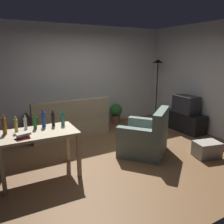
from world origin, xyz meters
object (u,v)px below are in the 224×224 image
(tv, at_px, (186,104))
(bottle_squat, at_px, (16,126))
(bottle_blue, at_px, (43,119))
(couch, at_px, (69,123))
(tv_stand, at_px, (185,121))
(book_stack, at_px, (23,135))
(desk, at_px, (38,138))
(bottle_green, at_px, (35,123))
(bottle_dark, at_px, (53,119))
(torchiere_lamp, at_px, (158,73))
(storage_box, at_px, (207,149))
(potted_plant, at_px, (116,112))
(bottle_clear, at_px, (25,124))
(bottle_tall, at_px, (63,118))
(bottle_amber, at_px, (4,126))
(armchair, at_px, (146,138))

(tv, bearing_deg, bottle_squat, 95.12)
(bottle_blue, bearing_deg, couch, 57.75)
(tv_stand, xyz_separation_m, book_stack, (-4.06, -0.68, 0.56))
(desk, relative_size, bottle_green, 5.04)
(tv, relative_size, bottle_blue, 2.05)
(bottle_dark, bearing_deg, bottle_blue, 165.59)
(bottle_blue, bearing_deg, desk, -123.73)
(book_stack, bearing_deg, tv_stand, 9.53)
(couch, height_order, bottle_green, bottle_green)
(torchiere_lamp, relative_size, storage_box, 3.77)
(potted_plant, height_order, book_stack, book_stack)
(bottle_squat, xyz_separation_m, bottle_clear, (0.15, 0.07, -0.01))
(tv, height_order, bottle_squat, bottle_squat)
(storage_box, bearing_deg, bottle_squat, 163.14)
(storage_box, bearing_deg, bottle_tall, 158.14)
(tv_stand, xyz_separation_m, bottle_blue, (-3.67, -0.29, 0.65))
(torchiere_lamp, height_order, bottle_amber, torchiere_lamp)
(bottle_clear, bearing_deg, armchair, -8.84)
(bottle_squat, distance_m, bottle_green, 0.29)
(armchair, height_order, bottle_green, bottle_green)
(bottle_green, bearing_deg, bottle_squat, -173.08)
(couch, xyz_separation_m, bottle_clear, (-1.20, -1.45, 0.55))
(tv, bearing_deg, torchiere_lamp, 0.18)
(torchiere_lamp, xyz_separation_m, potted_plant, (-1.24, 0.29, -1.08))
(bottle_amber, xyz_separation_m, book_stack, (0.21, -0.33, -0.09))
(bottle_squat, xyz_separation_m, bottle_tall, (0.76, 0.02, 0.01))
(tv_stand, xyz_separation_m, armchair, (-1.76, -0.64, 0.08))
(storage_box, xyz_separation_m, bottle_blue, (-2.85, 1.08, 0.74))
(bottle_clear, bearing_deg, torchiere_lamp, 20.37)
(bottle_squat, bearing_deg, bottle_blue, 10.38)
(bottle_amber, bearing_deg, bottle_clear, 9.54)
(armchair, relative_size, storage_box, 2.56)
(desk, distance_m, bottle_green, 0.28)
(bottle_clear, relative_size, bottle_tall, 0.87)
(couch, height_order, book_stack, couch)
(bottle_blue, xyz_separation_m, bottle_tall, (0.31, -0.06, -0.01))
(potted_plant, bearing_deg, bottle_dark, -141.86)
(desk, bearing_deg, bottle_amber, 162.22)
(couch, xyz_separation_m, tv_stand, (2.76, -1.15, -0.07))
(tv, relative_size, bottle_amber, 2.06)
(storage_box, xyz_separation_m, bottle_clear, (-3.14, 1.06, 0.71))
(storage_box, relative_size, bottle_amber, 1.65)
(bottle_green, distance_m, bottle_tall, 0.46)
(couch, distance_m, bottle_squat, 2.10)
(torchiere_lamp, xyz_separation_m, desk, (-3.82, -1.68, -0.76))
(armchair, distance_m, bottle_tall, 1.71)
(couch, xyz_separation_m, book_stack, (-1.30, -1.83, 0.49))
(couch, relative_size, bottle_green, 7.64)
(desk, bearing_deg, bottle_dark, 33.05)
(book_stack, bearing_deg, potted_plant, 37.21)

